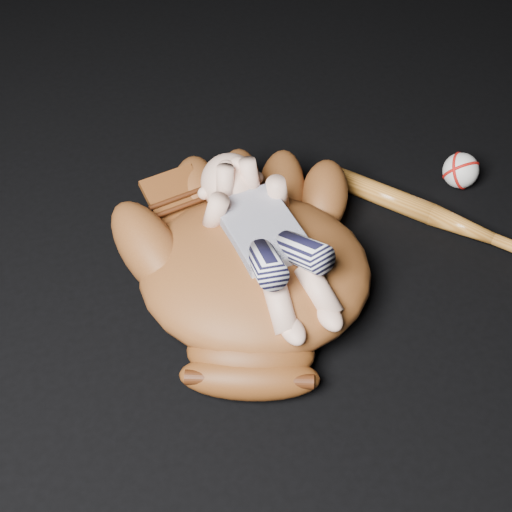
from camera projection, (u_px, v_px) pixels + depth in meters
name	position (u px, v px, depth m)	size (l,w,h in m)	color
baseball_glove	(255.00, 263.00, 1.15)	(0.47, 0.54, 0.17)	#613114
newborn_baby	(269.00, 239.00, 1.11)	(0.17, 0.38, 0.15)	#E2AD91
baseball_bat	(445.00, 219.00, 1.31)	(0.04, 0.44, 0.04)	#AF6722
baseball	(461.00, 171.00, 1.39)	(0.07, 0.07, 0.07)	white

